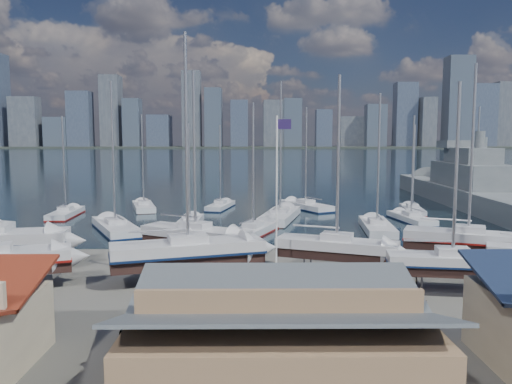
{
  "coord_description": "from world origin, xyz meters",
  "views": [
    {
      "loc": [
        -1.14,
        -45.74,
        10.14
      ],
      "look_at": [
        -0.62,
        8.0,
        4.5
      ],
      "focal_mm": 35.0,
      "sensor_mm": 36.0,
      "label": 1
    }
  ],
  "objects": [
    {
      "name": "ground",
      "position": [
        0.0,
        -10.0,
        0.0
      ],
      "size": [
        1400.0,
        1400.0,
        0.0
      ],
      "primitive_type": "plane",
      "color": "#605E59",
      "rests_on": "ground"
    },
    {
      "name": "water",
      "position": [
        0.0,
        300.0,
        -0.15
      ],
      "size": [
        1400.0,
        600.0,
        0.4
      ],
      "primitive_type": "cube",
      "color": "#1A2F3C",
      "rests_on": "ground"
    },
    {
      "name": "far_shore",
      "position": [
        0.0,
        560.0,
        1.1
      ],
      "size": [
        1400.0,
        80.0,
        2.2
      ],
      "primitive_type": "cube",
      "color": "#2D332D",
      "rests_on": "ground"
    },
    {
      "name": "skyline",
      "position": [
        -7.83,
        553.76,
        39.09
      ],
      "size": [
        639.14,
        43.8,
        107.69
      ],
      "color": "#475166",
      "rests_on": "far_shore"
    },
    {
      "name": "shed_grey",
      "position": [
        0.0,
        -26.0,
        2.15
      ],
      "size": [
        12.6,
        8.4,
        4.17
      ],
      "color": "#8C6B4C",
      "rests_on": "ground"
    },
    {
      "name": "sailboat_cradle_2",
      "position": [
        -5.87,
        -4.13,
        2.06
      ],
      "size": [
        9.76,
        7.0,
        15.76
      ],
      "rotation": [
        0.0,
        0.0,
        -0.5
      ],
      "color": "#2D2D33",
      "rests_on": "ground"
    },
    {
      "name": "sailboat_cradle_3",
      "position": [
        -5.65,
        -10.77,
        2.15
      ],
      "size": [
        11.3,
        6.16,
        17.48
      ],
      "rotation": [
        0.0,
        0.0,
        0.3
      ],
      "color": "#2D2D33",
      "rests_on": "ground"
    },
    {
      "name": "sailboat_cradle_4",
      "position": [
        5.32,
        -8.79,
        2.02
      ],
      "size": [
        9.35,
        5.67,
        14.87
      ],
      "rotation": [
        0.0,
        0.0,
        -0.37
      ],
      "color": "#2D2D33",
      "rests_on": "ground"
    },
    {
      "name": "sailboat_cradle_5",
      "position": [
        12.24,
        -13.43,
        1.96
      ],
      "size": [
        8.73,
        3.64,
        13.85
      ],
      "rotation": [
        0.0,
        0.0,
        -0.15
      ],
      "color": "#2D2D33",
      "rests_on": "ground"
    },
    {
      "name": "sailboat_cradle_6",
      "position": [
        16.35,
        -6.39,
        2.07
      ],
      "size": [
        10.23,
        6.51,
        16.07
      ],
      "rotation": [
        0.0,
        0.0,
        -0.41
      ],
      "color": "#2D2D33",
      "rests_on": "ground"
    },
    {
      "name": "sailboat_moored_1",
      "position": [
        -25.65,
        19.68,
        0.31
      ],
      "size": [
        3.1,
        9.36,
        13.8
      ],
      "rotation": [
        0.0,
        0.0,
        1.63
      ],
      "color": "black",
      "rests_on": "water"
    },
    {
      "name": "sailboat_moored_2",
      "position": [
        -16.74,
        26.03,
        0.32
      ],
      "size": [
        5.23,
        9.87,
        14.35
      ],
      "rotation": [
        0.0,
        0.0,
        1.86
      ],
      "color": "black",
      "rests_on": "water"
    },
    {
      "name": "sailboat_moored_3",
      "position": [
        -16.16,
        8.66,
        0.31
      ],
      "size": [
        8.01,
        11.73,
        17.19
      ],
      "rotation": [
        0.0,
        0.0,
        2.03
      ],
      "color": "black",
      "rests_on": "water"
    },
    {
      "name": "sailboat_moored_4",
      "position": [
        -8.45,
        12.87,
        0.32
      ],
      "size": [
        2.64,
        8.42,
        12.6
      ],
      "rotation": [
        0.0,
        0.0,
        1.53
      ],
      "color": "black",
      "rests_on": "water"
    },
    {
      "name": "sailboat_moored_5",
      "position": [
        -5.67,
        27.13,
        0.31
      ],
      "size": [
        4.16,
        8.92,
        12.87
      ],
      "rotation": [
        0.0,
        0.0,
        1.36
      ],
      "color": "black",
      "rests_on": "water"
    },
    {
      "name": "sailboat_moored_6",
      "position": [
        -0.93,
        6.71,
        0.31
      ],
      "size": [
        6.21,
        10.1,
        14.63
      ],
      "rotation": [
        0.0,
        0.0,
        1.19
      ],
      "color": "black",
      "rests_on": "water"
    },
    {
      "name": "sailboat_moored_7",
      "position": [
        2.52,
        16.35,
        0.33
      ],
      "size": [
        6.18,
        12.46,
        18.12
      ],
      "rotation": [
        0.0,
        0.0,
        1.32
      ],
      "color": "black",
      "rests_on": "water"
    },
    {
      "name": "sailboat_moored_8",
      "position": [
        6.81,
        26.54,
        0.31
      ],
      "size": [
        7.5,
        10.46,
        15.46
      ],
      "rotation": [
        0.0,
        0.0,
        2.07
      ],
      "color": "black",
      "rests_on": "water"
    },
    {
      "name": "sailboat_moored_9",
      "position": [
        12.81,
        8.71,
        0.32
      ],
      "size": [
        4.02,
        10.74,
        15.84
      ],
      "rotation": [
        0.0,
        0.0,
        1.47
      ],
      "color": "black",
      "rests_on": "water"
    },
    {
      "name": "sailboat_moored_10",
      "position": [
        18.64,
        15.02,
        0.31
      ],
      "size": [
        3.79,
        9.43,
        13.7
      ],
      "rotation": [
        0.0,
        0.0,
        1.71
      ],
      "color": "black",
      "rests_on": "water"
    },
    {
      "name": "sailboat_moored_11",
      "position": [
        21.31,
        22.81,
        0.31
      ],
      "size": [
        3.6,
        8.78,
        12.75
      ],
      "rotation": [
        0.0,
        0.0,
        1.43
      ],
      "color": "black",
      "rests_on": "water"
    },
    {
      "name": "naval_ship_east",
      "position": [
        33.05,
        31.22,
        1.67
      ],
      "size": [
        10.75,
        53.32,
        18.77
      ],
      "rotation": [
        0.0,
        0.0,
        1.53
      ],
      "color": "slate",
      "rests_on": "water"
    },
    {
      "name": "naval_ship_west",
      "position": [
        40.0,
        44.63,
        1.67
      ],
      "size": [
        6.73,
        37.93,
        17.4
      ],
      "rotation": [
        0.0,
        0.0,
        1.59
      ],
      "color": "slate",
      "rests_on": "water"
    },
    {
      "name": "car_b",
      "position": [
        -5.53,
        -20.88,
        0.74
      ],
      "size": [
        4.58,
        1.87,
        1.48
      ],
      "primitive_type": "imported",
      "rotation": [
        0.0,
        0.0,
        1.64
      ],
      "color": "gray",
      "rests_on": "ground"
    },
    {
      "name": "car_c",
      "position": [
        0.55,
        -21.25,
        0.68
      ],
      "size": [
        3.63,
        5.38,
        1.37
      ],
      "primitive_type": "imported",
      "rotation": [
        0.0,
        0.0,
        0.3
      ],
      "color": "gray",
      "rests_on": "ground"
    },
    {
      "name": "car_d",
      "position": [
        6.95,
        -21.04,
        0.68
      ],
      "size": [
        3.49,
        5.06,
        1.36
      ],
      "primitive_type": "imported",
      "rotation": [
        0.0,
        0.0,
        -0.37
      ],
      "color": "gray",
      "rests_on": "ground"
    },
    {
      "name": "flagpole",
      "position": [
        0.72,
        -11.0,
        6.79
      ],
      "size": [
        1.04,
        0.12,
        11.81
      ],
      "color": "white",
      "rests_on": "ground"
    }
  ]
}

